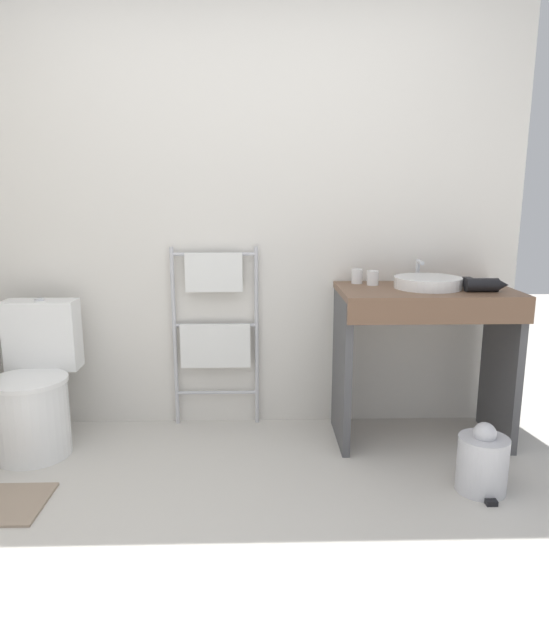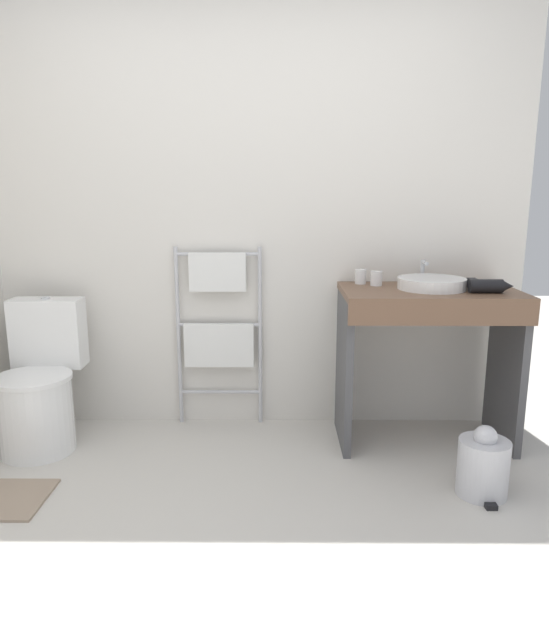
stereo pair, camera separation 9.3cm
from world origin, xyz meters
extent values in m
plane|color=beige|center=(0.00, 0.00, 0.00)|extent=(12.00, 12.00, 0.00)
cube|color=silver|center=(0.00, 1.65, 1.21)|extent=(3.16, 0.12, 2.42)
cylinder|color=white|center=(-1.13, 1.15, 0.20)|extent=(0.39, 0.39, 0.40)
cylinder|color=white|center=(-1.13, 1.15, 0.41)|extent=(0.40, 0.40, 0.02)
cube|color=white|center=(-1.13, 1.40, 0.60)|extent=(0.39, 0.16, 0.39)
cylinder|color=silver|center=(-1.13, 1.40, 0.79)|extent=(0.05, 0.05, 0.01)
cylinder|color=silver|center=(-0.43, 1.56, 0.53)|extent=(0.02, 0.02, 1.06)
cylinder|color=silver|center=(0.05, 1.56, 0.53)|extent=(0.02, 0.02, 1.06)
cylinder|color=silver|center=(-0.19, 1.56, 0.19)|extent=(0.48, 0.02, 0.02)
cylinder|color=silver|center=(-0.19, 1.56, 0.61)|extent=(0.48, 0.02, 0.02)
cylinder|color=silver|center=(-0.19, 1.56, 1.02)|extent=(0.48, 0.02, 0.02)
cube|color=white|center=(-0.19, 1.53, 0.92)|extent=(0.33, 0.04, 0.22)
cube|color=white|center=(-0.19, 1.53, 0.49)|extent=(0.41, 0.04, 0.26)
cube|color=brown|center=(0.96, 1.30, 0.84)|extent=(0.93, 0.56, 0.03)
cube|color=brown|center=(0.96, 1.03, 0.78)|extent=(0.93, 0.02, 0.10)
cube|color=#4C4C4F|center=(0.52, 1.30, 0.41)|extent=(0.04, 0.48, 0.83)
cube|color=#4C4C4F|center=(1.41, 1.30, 0.41)|extent=(0.04, 0.48, 0.83)
cylinder|color=white|center=(0.98, 1.31, 0.89)|extent=(0.36, 0.36, 0.06)
cylinder|color=silver|center=(0.98, 1.31, 0.92)|extent=(0.29, 0.29, 0.01)
cylinder|color=silver|center=(0.98, 1.52, 0.93)|extent=(0.02, 0.02, 0.13)
cylinder|color=silver|center=(0.98, 1.47, 0.98)|extent=(0.02, 0.09, 0.02)
cylinder|color=white|center=(0.62, 1.49, 0.90)|extent=(0.06, 0.06, 0.08)
cylinder|color=white|center=(0.70, 1.42, 0.90)|extent=(0.06, 0.06, 0.08)
cylinder|color=black|center=(1.22, 1.18, 0.90)|extent=(0.17, 0.07, 0.07)
cone|color=black|center=(1.33, 1.18, 0.90)|extent=(0.06, 0.06, 0.06)
cube|color=black|center=(1.18, 1.27, 0.90)|extent=(0.04, 0.10, 0.05)
cylinder|color=silver|center=(1.10, 0.71, 0.13)|extent=(0.23, 0.23, 0.26)
sphere|color=silver|center=(1.10, 0.71, 0.28)|extent=(0.10, 0.10, 0.10)
cube|color=black|center=(1.10, 0.58, 0.01)|extent=(0.05, 0.04, 0.02)
camera|label=1|loc=(0.07, -1.70, 1.35)|focal=32.00mm
camera|label=2|loc=(0.16, -1.70, 1.35)|focal=32.00mm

